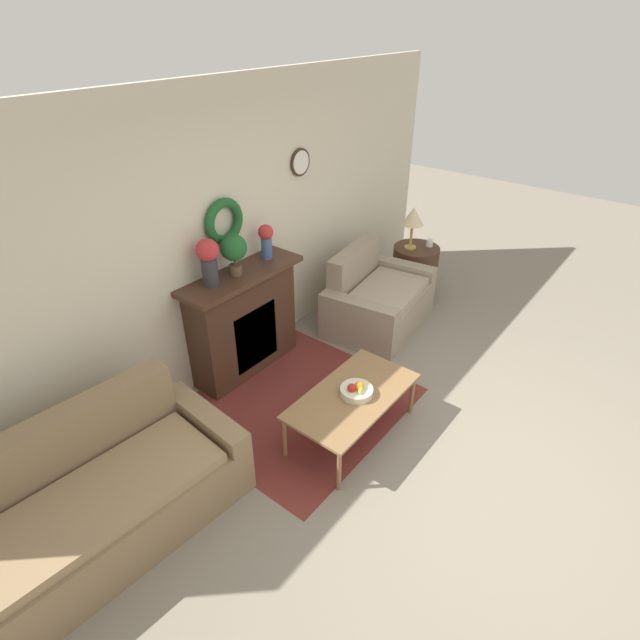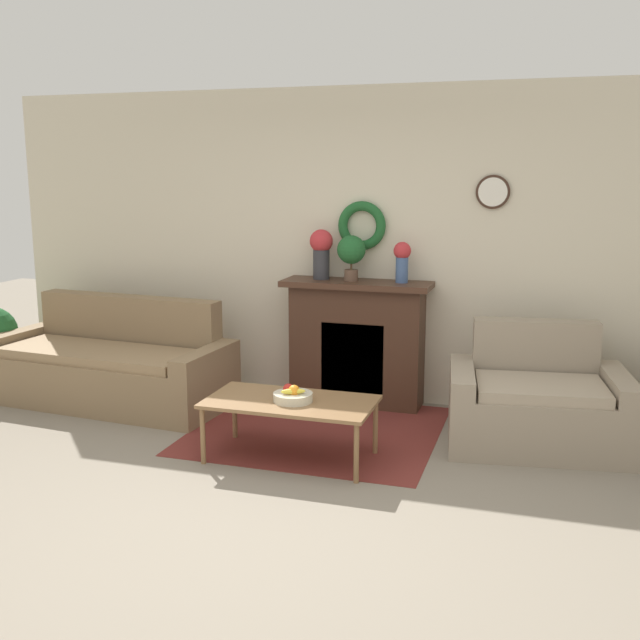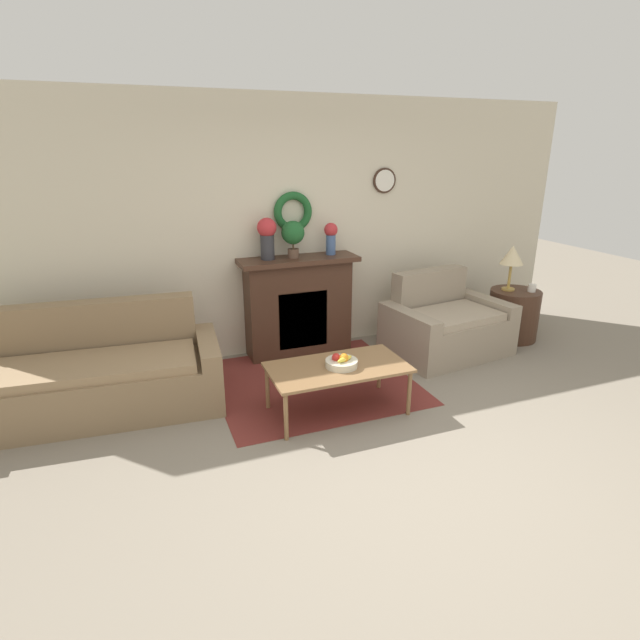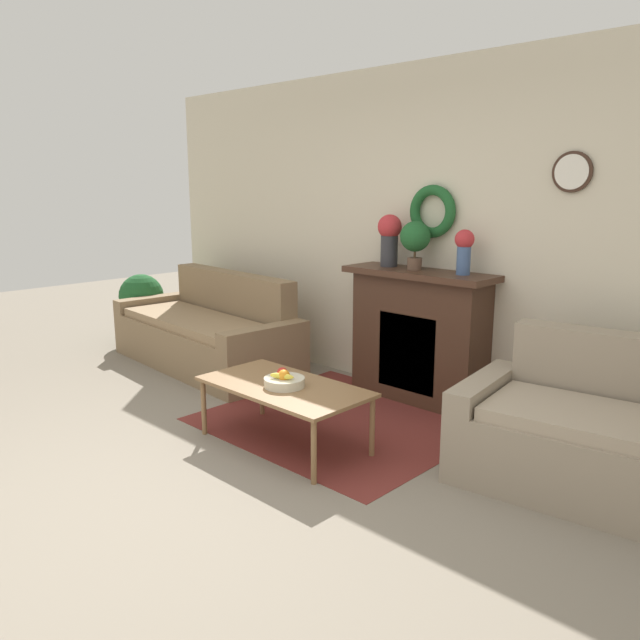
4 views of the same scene
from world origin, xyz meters
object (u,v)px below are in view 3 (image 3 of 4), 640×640
at_px(vase_on_mantel_right, 331,236).
at_px(fireplace, 298,306).
at_px(table_lamp, 512,256).
at_px(coffee_table, 338,370).
at_px(couch_left, 92,376).
at_px(loveseat_right, 445,326).
at_px(vase_on_mantel_left, 267,235).
at_px(mug, 532,288).
at_px(side_table_by_loveseat, 513,314).
at_px(fruit_bowl, 341,362).
at_px(potted_plant_on_mantel, 293,234).

bearing_deg(vase_on_mantel_right, fireplace, -179.17).
height_order(table_lamp, vase_on_mantel_right, vase_on_mantel_right).
relative_size(coffee_table, vase_on_mantel_right, 3.46).
distance_m(couch_left, coffee_table, 2.11).
height_order(loveseat_right, coffee_table, loveseat_right).
bearing_deg(vase_on_mantel_left, fireplace, -0.98).
xyz_separation_m(mug, vase_on_mantel_left, (-2.98, 0.60, 0.70)).
height_order(coffee_table, table_lamp, table_lamp).
bearing_deg(coffee_table, table_lamp, 20.11).
distance_m(loveseat_right, table_lamp, 1.16).
bearing_deg(side_table_by_loveseat, table_lamp, 141.34).
distance_m(fruit_bowl, potted_plant_on_mantel, 1.63).
bearing_deg(fireplace, fruit_bowl, -93.81).
distance_m(mug, vase_on_mantel_right, 2.44).
bearing_deg(mug, potted_plant_on_mantel, 167.82).
height_order(loveseat_right, potted_plant_on_mantel, potted_plant_on_mantel).
relative_size(coffee_table, potted_plant_on_mantel, 3.05).
bearing_deg(fruit_bowl, loveseat_right, 27.36).
xyz_separation_m(coffee_table, fruit_bowl, (0.02, -0.02, 0.08)).
height_order(mug, vase_on_mantel_right, vase_on_mantel_right).
xyz_separation_m(couch_left, fruit_bowl, (1.98, -0.82, 0.16)).
xyz_separation_m(fruit_bowl, mug, (2.75, 0.81, 0.16)).
bearing_deg(vase_on_mantel_right, potted_plant_on_mantel, -177.34).
xyz_separation_m(side_table_by_loveseat, vase_on_mantel_right, (-2.15, 0.50, 0.98)).
bearing_deg(vase_on_mantel_right, table_lamp, -12.12).
bearing_deg(potted_plant_on_mantel, mug, -12.18).
xyz_separation_m(fruit_bowl, side_table_by_loveseat, (2.62, 0.91, -0.17)).
height_order(vase_on_mantel_left, vase_on_mantel_right, vase_on_mantel_left).
height_order(side_table_by_loveseat, table_lamp, table_lamp).
bearing_deg(vase_on_mantel_right, vase_on_mantel_left, 180.00).
relative_size(vase_on_mantel_left, potted_plant_on_mantel, 1.11).
distance_m(couch_left, table_lamp, 4.58).
bearing_deg(fireplace, vase_on_mantel_right, 0.83).
relative_size(couch_left, potted_plant_on_mantel, 5.72).
relative_size(table_lamp, vase_on_mantel_left, 1.23).
bearing_deg(fruit_bowl, mug, 16.32).
distance_m(couch_left, mug, 4.74).
xyz_separation_m(couch_left, potted_plant_on_mantel, (2.02, 0.57, 1.02)).
distance_m(fireplace, loveseat_right, 1.64).
height_order(couch_left, loveseat_right, couch_left).
xyz_separation_m(couch_left, vase_on_mantel_left, (1.75, 0.59, 1.02)).
relative_size(fruit_bowl, mug, 3.06).
xyz_separation_m(fireplace, fruit_bowl, (-0.09, -1.40, -0.08)).
distance_m(table_lamp, mug, 0.44).
distance_m(couch_left, vase_on_mantel_left, 2.11).
height_order(loveseat_right, fruit_bowl, loveseat_right).
height_order(vase_on_mantel_left, potted_plant_on_mantel, vase_on_mantel_left).
bearing_deg(loveseat_right, side_table_by_loveseat, -3.87).
xyz_separation_m(loveseat_right, table_lamp, (0.93, 0.13, 0.69)).
xyz_separation_m(loveseat_right, potted_plant_on_mantel, (-1.58, 0.55, 1.02)).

